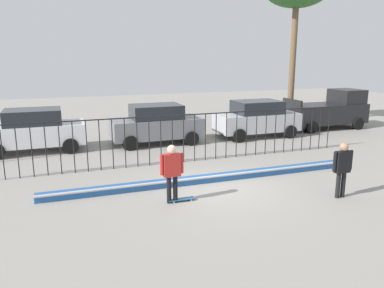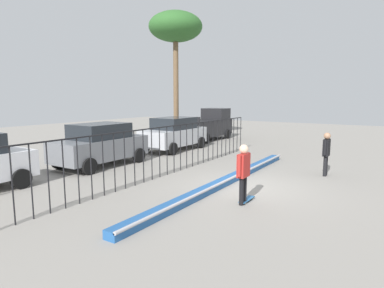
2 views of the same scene
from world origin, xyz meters
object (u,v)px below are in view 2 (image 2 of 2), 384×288
object	(u,v)px
parked_car_gray	(100,144)
parked_car_silver	(174,133)
skateboarder	(243,169)
skateboard	(247,199)
camera_operator	(326,150)
palm_tree_tall	(176,29)
pickup_truck	(208,125)

from	to	relation	value
parked_car_gray	parked_car_silver	bearing A→B (deg)	-2.20
skateboarder	skateboard	bearing A→B (deg)	-8.65
camera_operator	parked_car_gray	world-z (taller)	parked_car_gray
palm_tree_tall	skateboarder	bearing A→B (deg)	-137.04
camera_operator	pickup_truck	xyz separation A→B (m)	(7.09, 9.38, 0.02)
skateboard	pickup_truck	world-z (taller)	pickup_truck
camera_operator	parked_car_gray	distance (m)	9.51
skateboard	palm_tree_tall	xyz separation A→B (m)	(10.23, 9.80, 7.66)
skateboard	parked_car_gray	distance (m)	7.71
palm_tree_tall	camera_operator	bearing A→B (deg)	-116.78
pickup_truck	camera_operator	bearing A→B (deg)	-124.35
skateboarder	camera_operator	world-z (taller)	skateboarder
palm_tree_tall	skateboard	bearing A→B (deg)	-136.22
skateboarder	parked_car_silver	world-z (taller)	parked_car_silver
skateboard	pickup_truck	bearing A→B (deg)	54.41
camera_operator	parked_car_gray	xyz separation A→B (m)	(-3.40, 8.88, -0.05)
skateboarder	skateboard	world-z (taller)	skateboarder
skateboarder	parked_car_gray	world-z (taller)	parked_car_gray
camera_operator	pickup_truck	size ratio (longest dim) A/B	0.36
skateboard	palm_tree_tall	distance (m)	16.11
parked_car_gray	camera_operator	bearing A→B (deg)	-69.15
skateboarder	pickup_truck	distance (m)	14.45
pickup_truck	skateboard	bearing A→B (deg)	-142.73
skateboard	parked_car_gray	bearing A→B (deg)	100.76
camera_operator	parked_car_silver	world-z (taller)	parked_car_silver
parked_car_gray	parked_car_silver	xyz separation A→B (m)	(5.36, -0.20, 0.00)
skateboard	camera_operator	xyz separation A→B (m)	(4.61, -1.32, 0.96)
skateboard	parked_car_silver	bearing A→B (deg)	68.13
skateboarder	pickup_truck	world-z (taller)	pickup_truck
skateboarder	pickup_truck	size ratio (longest dim) A/B	0.37
parked_car_silver	palm_tree_tall	world-z (taller)	palm_tree_tall
pickup_truck	palm_tree_tall	xyz separation A→B (m)	(-1.47, 1.74, 6.69)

